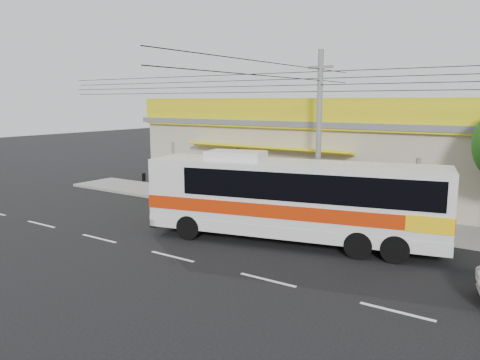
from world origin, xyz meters
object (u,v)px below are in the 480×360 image
object	(u,v)px
motorbike_red	(209,193)
motorbike_dark	(196,185)
coach_bus	(297,196)
utility_pole	(320,80)

from	to	relation	value
motorbike_red	motorbike_dark	size ratio (longest dim) A/B	0.87
coach_bus	utility_pole	bearing A→B (deg)	89.94
motorbike_red	motorbike_dark	xyz separation A→B (m)	(-1.60, 0.88, 0.14)
motorbike_red	motorbike_dark	world-z (taller)	motorbike_dark
motorbike_dark	utility_pole	xyz separation A→B (m)	(7.95, -0.79, 5.73)
motorbike_dark	coach_bus	bearing A→B (deg)	-98.86
motorbike_red	motorbike_dark	distance (m)	1.83
coach_bus	utility_pole	xyz separation A→B (m)	(-0.89, 3.77, 4.56)
motorbike_dark	motorbike_red	bearing A→B (deg)	-100.37
motorbike_red	utility_pole	world-z (taller)	utility_pole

